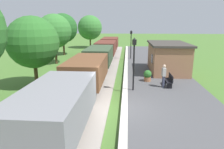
{
  "coord_description": "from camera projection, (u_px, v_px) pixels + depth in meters",
  "views": [
    {
      "loc": [
        0.5,
        -10.62,
        4.94
      ],
      "look_at": [
        -0.54,
        3.15,
        1.34
      ],
      "focal_mm": 32.41,
      "sensor_mm": 36.0,
      "label": 1
    }
  ],
  "objects": [
    {
      "name": "potted_planter",
      "position": [
        148.0,
        75.0,
        16.42
      ],
      "size": [
        0.64,
        0.64,
        0.92
      ],
      "color": "#9E6642",
      "rests_on": "platform_slab"
    },
    {
      "name": "rail_near",
      "position": [
        88.0,
        107.0,
        11.6
      ],
      "size": [
        0.07,
        60.0,
        0.14
      ],
      "primitive_type": "cube",
      "color": "slate",
      "rests_on": "track_ballast"
    },
    {
      "name": "rail_far",
      "position": [
        64.0,
        107.0,
        11.71
      ],
      "size": [
        0.07,
        60.0,
        0.14
      ],
      "primitive_type": "cube",
      "color": "slate",
      "rests_on": "track_ballast"
    },
    {
      "name": "person_waiting",
      "position": [
        164.0,
        75.0,
        14.77
      ],
      "size": [
        0.27,
        0.4,
        1.71
      ],
      "rotation": [
        0.0,
        0.0,
        3.23
      ],
      "color": "#474C66",
      "rests_on": "platform_slab"
    },
    {
      "name": "tree_field_left",
      "position": [
        63.0,
        28.0,
        30.22
      ],
      "size": [
        4.34,
        4.34,
        6.21
      ],
      "color": "#4C3823",
      "rests_on": "ground"
    },
    {
      "name": "tree_trackside_mid",
      "position": [
        33.0,
        42.0,
        15.06
      ],
      "size": [
        3.87,
        3.87,
        5.41
      ],
      "color": "#4C3823",
      "rests_on": "ground"
    },
    {
      "name": "platform_slab",
      "position": [
        175.0,
        111.0,
        11.26
      ],
      "size": [
        6.0,
        60.0,
        0.25
      ],
      "primitive_type": "cube",
      "color": "#4C4C4F",
      "rests_on": "ground"
    },
    {
      "name": "ground_plane",
      "position": [
        117.0,
        111.0,
        11.53
      ],
      "size": [
        160.0,
        160.0,
        0.0
      ],
      "primitive_type": "plane",
      "color": "#47702D"
    },
    {
      "name": "platform_edge_stripe",
      "position": [
        124.0,
        107.0,
        11.44
      ],
      "size": [
        0.36,
        60.0,
        0.01
      ],
      "primitive_type": "cube",
      "color": "silver",
      "rests_on": "platform_slab"
    },
    {
      "name": "freight_train",
      "position": [
        99.0,
        57.0,
        21.11
      ],
      "size": [
        2.5,
        32.6,
        2.12
      ],
      "color": "gray",
      "rests_on": "rail_near"
    },
    {
      "name": "tree_field_distant",
      "position": [
        90.0,
        28.0,
        38.72
      ],
      "size": [
        4.62,
        4.62,
        6.21
      ],
      "color": "#4C3823",
      "rests_on": "ground"
    },
    {
      "name": "station_hut",
      "position": [
        168.0,
        57.0,
        19.52
      ],
      "size": [
        3.5,
        5.8,
        2.78
      ],
      "color": "#9E6B4C",
      "rests_on": "platform_slab"
    },
    {
      "name": "bench_near_hut",
      "position": [
        169.0,
        80.0,
        15.15
      ],
      "size": [
        0.42,
        1.5,
        0.91
      ],
      "color": "black",
      "rests_on": "platform_slab"
    },
    {
      "name": "lamp_post_far",
      "position": [
        131.0,
        39.0,
        26.12
      ],
      "size": [
        0.28,
        0.28,
        3.7
      ],
      "color": "black",
      "rests_on": "platform_slab"
    },
    {
      "name": "tree_trackside_far",
      "position": [
        54.0,
        31.0,
        23.7
      ],
      "size": [
        3.99,
        3.99,
        5.89
      ],
      "color": "#4C3823",
      "rests_on": "ground"
    },
    {
      "name": "lamp_post_near",
      "position": [
        134.0,
        54.0,
        13.72
      ],
      "size": [
        0.28,
        0.28,
        3.7
      ],
      "color": "black",
      "rests_on": "platform_slab"
    },
    {
      "name": "track_ballast",
      "position": [
        76.0,
        109.0,
        11.69
      ],
      "size": [
        3.8,
        60.0,
        0.12
      ],
      "primitive_type": "cube",
      "color": "#9E9389",
      "rests_on": "ground"
    }
  ]
}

